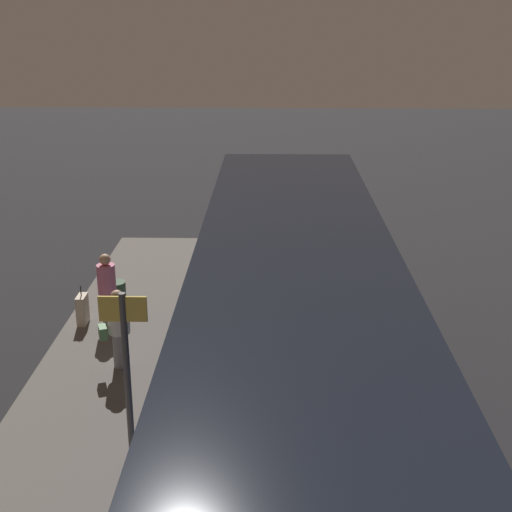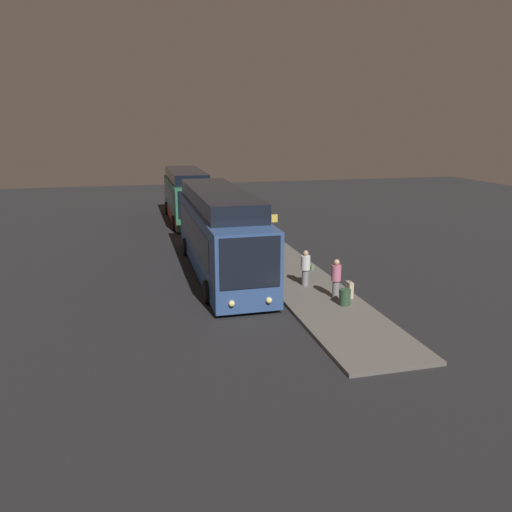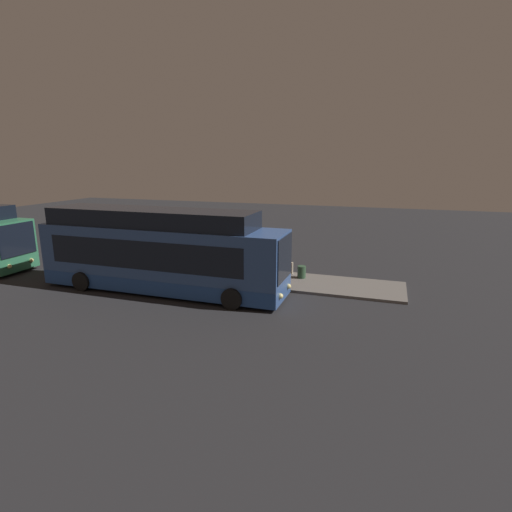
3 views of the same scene
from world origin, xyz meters
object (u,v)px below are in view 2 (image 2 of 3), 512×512
at_px(bus_lead, 220,236).
at_px(suitcase, 349,289).
at_px(passenger_boarding, 336,277).
at_px(trash_bin, 345,297).
at_px(passenger_waiting, 306,267).
at_px(sign_post, 270,235).
at_px(bus_second, 187,198).

relative_size(bus_lead, suitcase, 13.87).
distance_m(bus_lead, passenger_boarding, 6.58).
height_order(bus_lead, trash_bin, bus_lead).
bearing_deg(bus_lead, passenger_waiting, 42.84).
bearing_deg(trash_bin, suitcase, 145.65).
relative_size(passenger_boarding, sign_post, 0.59).
xyz_separation_m(passenger_waiting, trash_bin, (2.78, 0.65, -0.51)).
relative_size(bus_lead, sign_post, 4.52).
height_order(bus_second, suitcase, bus_second).
height_order(sign_post, trash_bin, sign_post).
xyz_separation_m(bus_lead, passenger_boarding, (5.31, 3.80, -0.81)).
bearing_deg(sign_post, suitcase, 22.23).
bearing_deg(suitcase, sign_post, -157.77).
distance_m(passenger_boarding, sign_post, 5.10).
xyz_separation_m(bus_lead, bus_second, (-14.14, 0.00, -0.12)).
height_order(bus_second, sign_post, bus_second).
distance_m(bus_second, passenger_boarding, 19.83).
height_order(bus_second, trash_bin, bus_second).
bearing_deg(passenger_boarding, suitcase, -8.09).
relative_size(bus_second, passenger_waiting, 6.44).
bearing_deg(sign_post, trash_bin, 14.03).
distance_m(bus_second, suitcase, 20.04).
relative_size(bus_second, passenger_boarding, 6.24).
xyz_separation_m(passenger_boarding, sign_post, (-4.83, -1.41, 0.81)).
height_order(passenger_boarding, passenger_waiting, passenger_boarding).
distance_m(passenger_boarding, suitcase, 0.80).
height_order(passenger_boarding, suitcase, passenger_boarding).
xyz_separation_m(suitcase, trash_bin, (0.83, -0.57, -0.00)).
distance_m(bus_second, passenger_waiting, 17.87).
bearing_deg(bus_lead, sign_post, 78.65).
height_order(bus_lead, passenger_waiting, bus_lead).
bearing_deg(trash_bin, sign_post, -165.97).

